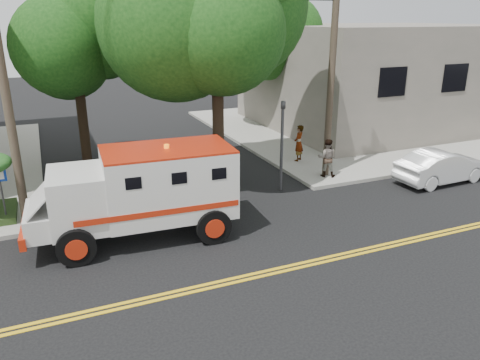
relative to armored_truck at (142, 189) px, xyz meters
name	(u,v)px	position (x,y,z in m)	size (l,w,h in m)	color
ground	(252,276)	(2.12, -3.50, -1.62)	(100.00, 100.00, 0.00)	black
sidewalk_ne	(359,127)	(15.62, 10.00, -1.55)	(17.00, 17.00, 0.15)	gray
building_right	(378,75)	(17.12, 10.50, 1.53)	(14.00, 12.00, 6.00)	#6A645A
utility_pole_left	(5,90)	(-3.48, 2.50, 2.88)	(0.28, 0.28, 9.00)	#382D23
utility_pole_right	(332,72)	(8.42, 2.70, 2.88)	(0.28, 0.28, 9.00)	#382D23
tree_left	(82,38)	(-0.56, 8.29, 4.11)	(4.48, 4.20, 7.70)	black
tree_right	(279,26)	(10.97, 12.27, 4.47)	(4.80, 4.50, 8.20)	black
traffic_signal	(282,136)	(5.92, 2.10, 0.60)	(0.15, 0.18, 3.60)	#3F3F42
accessibility_sign	(1,187)	(-4.08, 2.67, -0.26)	(0.45, 0.10, 2.02)	#3F3F42
armored_truck	(142,189)	(0.00, 0.00, 0.00)	(6.39, 2.83, 2.85)	silver
parked_sedan	(442,166)	(12.59, 0.30, -0.94)	(1.46, 4.18, 1.38)	silver
pedestrian_a	(299,143)	(8.37, 4.97, -0.62)	(0.62, 0.41, 1.70)	gray
pedestrian_b	(327,158)	(8.31, 2.49, -0.66)	(0.79, 0.62, 1.63)	gray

